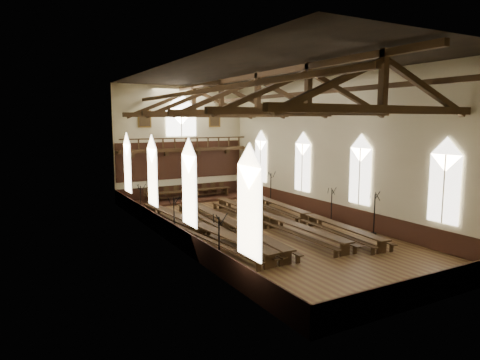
{
  "coord_description": "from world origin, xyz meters",
  "views": [
    {
      "loc": [
        -14.15,
        -22.96,
        6.9
      ],
      "look_at": [
        -0.42,
        1.5,
        3.04
      ],
      "focal_mm": 32.0,
      "sensor_mm": 36.0,
      "label": 1
    }
  ],
  "objects_px": {
    "refectory_row_b": "(226,222)",
    "candelabrum_left_far": "(141,207)",
    "refectory_row_c": "(270,218)",
    "dais": "(190,199)",
    "high_table": "(189,191)",
    "candelabrum_right_near": "(374,221)",
    "candelabrum_left_mid": "(174,227)",
    "candelabrum_right_far": "(271,194)",
    "candelabrum_left_near": "(219,253)",
    "candelabrum_right_mid": "(331,211)",
    "refectory_row_d": "(309,216)",
    "refectory_row_a": "(196,226)"
  },
  "relations": [
    {
      "from": "candelabrum_left_mid",
      "to": "candelabrum_right_far",
      "type": "distance_m",
      "value": 12.91
    },
    {
      "from": "refectory_row_b",
      "to": "candelabrum_right_near",
      "type": "relative_size",
      "value": 5.63
    },
    {
      "from": "refectory_row_c",
      "to": "candelabrum_left_near",
      "type": "relative_size",
      "value": 5.52
    },
    {
      "from": "refectory_row_b",
      "to": "refectory_row_c",
      "type": "relative_size",
      "value": 1.02
    },
    {
      "from": "candelabrum_left_near",
      "to": "candelabrum_left_far",
      "type": "bearing_deg",
      "value": 90.0
    },
    {
      "from": "refectory_row_c",
      "to": "candelabrum_right_mid",
      "type": "height_order",
      "value": "candelabrum_right_mid"
    },
    {
      "from": "dais",
      "to": "high_table",
      "type": "height_order",
      "value": "high_table"
    },
    {
      "from": "refectory_row_d",
      "to": "candelabrum_left_mid",
      "type": "bearing_deg",
      "value": 174.24
    },
    {
      "from": "dais",
      "to": "candelabrum_left_far",
      "type": "height_order",
      "value": "candelabrum_left_far"
    },
    {
      "from": "high_table",
      "to": "refectory_row_c",
      "type": "bearing_deg",
      "value": -84.91
    },
    {
      "from": "candelabrum_right_near",
      "to": "candelabrum_right_mid",
      "type": "bearing_deg",
      "value": 90.0
    },
    {
      "from": "candelabrum_left_mid",
      "to": "candelabrum_right_far",
      "type": "bearing_deg",
      "value": 30.7
    },
    {
      "from": "refectory_row_a",
      "to": "candelabrum_right_far",
      "type": "height_order",
      "value": "candelabrum_right_far"
    },
    {
      "from": "refectory_row_b",
      "to": "high_table",
      "type": "bearing_deg",
      "value": 79.32
    },
    {
      "from": "refectory_row_c",
      "to": "high_table",
      "type": "bearing_deg",
      "value": 95.09
    },
    {
      "from": "candelabrum_left_near",
      "to": "dais",
      "type": "bearing_deg",
      "value": 71.78
    },
    {
      "from": "refectory_row_d",
      "to": "high_table",
      "type": "distance_m",
      "value": 12.62
    },
    {
      "from": "high_table",
      "to": "candelabrum_left_near",
      "type": "xyz_separation_m",
      "value": [
        -5.61,
        -17.05,
        -0.0
      ]
    },
    {
      "from": "refectory_row_b",
      "to": "candelabrum_left_near",
      "type": "bearing_deg",
      "value": -120.2
    },
    {
      "from": "refectory_row_d",
      "to": "dais",
      "type": "bearing_deg",
      "value": 106.54
    },
    {
      "from": "candelabrum_right_near",
      "to": "candelabrum_right_far",
      "type": "relative_size",
      "value": 0.98
    },
    {
      "from": "refectory_row_b",
      "to": "candelabrum_left_far",
      "type": "distance_m",
      "value": 7.46
    },
    {
      "from": "refectory_row_b",
      "to": "candelabrum_right_mid",
      "type": "xyz_separation_m",
      "value": [
        7.55,
        -1.23,
        0.14
      ]
    },
    {
      "from": "candelabrum_left_far",
      "to": "refectory_row_c",
      "type": "bearing_deg",
      "value": -46.42
    },
    {
      "from": "refectory_row_b",
      "to": "candelabrum_left_mid",
      "type": "xyz_separation_m",
      "value": [
        -3.55,
        -0.2,
        0.19
      ]
    },
    {
      "from": "candelabrum_right_near",
      "to": "candelabrum_left_mid",
      "type": "bearing_deg",
      "value": 156.17
    },
    {
      "from": "refectory_row_a",
      "to": "candelabrum_left_mid",
      "type": "relative_size",
      "value": 5.89
    },
    {
      "from": "refectory_row_b",
      "to": "candelabrum_right_near",
      "type": "xyz_separation_m",
      "value": [
        7.55,
        -5.11,
        0.22
      ]
    },
    {
      "from": "candelabrum_left_far",
      "to": "candelabrum_right_far",
      "type": "xyz_separation_m",
      "value": [
        11.1,
        -0.18,
        0.09
      ]
    },
    {
      "from": "dais",
      "to": "candelabrum_left_mid",
      "type": "distance_m",
      "value": 12.51
    },
    {
      "from": "dais",
      "to": "candelabrum_right_far",
      "type": "bearing_deg",
      "value": -39.81
    },
    {
      "from": "candelabrum_left_near",
      "to": "candelabrum_left_mid",
      "type": "relative_size",
      "value": 1.05
    },
    {
      "from": "candelabrum_right_mid",
      "to": "candelabrum_right_far",
      "type": "distance_m",
      "value": 7.62
    },
    {
      "from": "candelabrum_left_near",
      "to": "candelabrum_right_near",
      "type": "distance_m",
      "value": 11.14
    },
    {
      "from": "candelabrum_left_mid",
      "to": "refectory_row_a",
      "type": "bearing_deg",
      "value": 6.41
    },
    {
      "from": "candelabrum_left_mid",
      "to": "candelabrum_left_far",
      "type": "relative_size",
      "value": 1.05
    },
    {
      "from": "refectory_row_d",
      "to": "candelabrum_left_far",
      "type": "distance_m",
      "value": 12.0
    },
    {
      "from": "refectory_row_a",
      "to": "candelabrum_left_far",
      "type": "distance_m",
      "value": 6.77
    },
    {
      "from": "candelabrum_left_mid",
      "to": "dais",
      "type": "bearing_deg",
      "value": 63.31
    },
    {
      "from": "refectory_row_b",
      "to": "candelabrum_left_far",
      "type": "height_order",
      "value": "candelabrum_left_far"
    },
    {
      "from": "refectory_row_c",
      "to": "dais",
      "type": "xyz_separation_m",
      "value": [
        -1.01,
        11.35,
        -0.48
      ]
    },
    {
      "from": "dais",
      "to": "candelabrum_left_near",
      "type": "bearing_deg",
      "value": -108.22
    },
    {
      "from": "refectory_row_a",
      "to": "candelabrum_right_mid",
      "type": "height_order",
      "value": "candelabrum_right_mid"
    },
    {
      "from": "refectory_row_d",
      "to": "candelabrum_right_mid",
      "type": "xyz_separation_m",
      "value": [
        1.9,
        -0.1,
        0.17
      ]
    },
    {
      "from": "refectory_row_c",
      "to": "dais",
      "type": "relative_size",
      "value": 1.29
    },
    {
      "from": "candelabrum_left_mid",
      "to": "candelabrum_left_near",
      "type": "bearing_deg",
      "value": -90.0
    },
    {
      "from": "refectory_row_c",
      "to": "candelabrum_left_far",
      "type": "distance_m",
      "value": 9.61
    },
    {
      "from": "candelabrum_left_near",
      "to": "candelabrum_right_mid",
      "type": "bearing_deg",
      "value": 23.65
    },
    {
      "from": "refectory_row_d",
      "to": "candelabrum_left_far",
      "type": "relative_size",
      "value": 6.0
    },
    {
      "from": "refectory_row_b",
      "to": "candelabrum_left_mid",
      "type": "distance_m",
      "value": 3.56
    }
  ]
}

